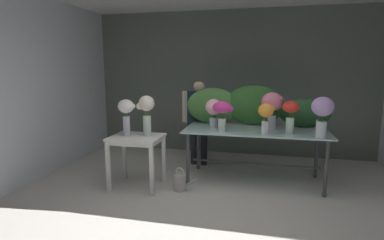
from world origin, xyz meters
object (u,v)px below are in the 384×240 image
(vase_magenta_dahlias, at_px, (222,111))
(vase_white_roses_tall, at_px, (126,112))
(vase_cream_lisianthus_tall, at_px, (146,111))
(vase_blush_freesia, at_px, (214,110))
(side_table_white, at_px, (137,143))
(vase_rosy_carnations, at_px, (272,105))
(florist, at_px, (199,113))
(vase_fuchsia_anemones, at_px, (321,112))
(watering_can, at_px, (180,182))
(vase_scarlet_peonies, at_px, (290,113))
(display_table_glass, at_px, (255,137))
(vase_lilac_hydrangea, at_px, (322,112))
(vase_sunset_lilies, at_px, (266,115))

(vase_magenta_dahlias, xyz_separation_m, vase_white_roses_tall, (-1.34, -0.38, -0.01))
(vase_cream_lisianthus_tall, bearing_deg, vase_blush_freesia, 31.13)
(side_table_white, height_order, vase_rosy_carnations, vase_rosy_carnations)
(florist, height_order, vase_blush_freesia, florist)
(vase_rosy_carnations, bearing_deg, side_table_white, -160.97)
(side_table_white, height_order, vase_cream_lisianthus_tall, vase_cream_lisianthus_tall)
(vase_rosy_carnations, distance_m, vase_fuchsia_anemones, 0.68)
(vase_blush_freesia, relative_size, vase_magenta_dahlias, 1.03)
(side_table_white, bearing_deg, watering_can, 0.11)
(vase_scarlet_peonies, xyz_separation_m, vase_white_roses_tall, (-2.30, -0.41, -0.00))
(display_table_glass, relative_size, vase_blush_freesia, 4.69)
(vase_blush_freesia, xyz_separation_m, watering_can, (-0.38, -0.60, -0.97))
(vase_rosy_carnations, height_order, watering_can, vase_rosy_carnations)
(vase_blush_freesia, relative_size, vase_white_roses_tall, 0.85)
(florist, bearing_deg, vase_lilac_hydrangea, -28.31)
(vase_lilac_hydrangea, xyz_separation_m, vase_blush_freesia, (-1.50, 0.36, -0.07))
(vase_scarlet_peonies, xyz_separation_m, vase_sunset_lilies, (-0.33, -0.13, -0.01))
(vase_sunset_lilies, relative_size, vase_cream_lisianthus_tall, 0.75)
(vase_blush_freesia, bearing_deg, display_table_glass, 1.44)
(vase_blush_freesia, xyz_separation_m, vase_white_roses_tall, (-1.18, -0.60, 0.01))
(side_table_white, distance_m, vase_sunset_lilies, 1.89)
(florist, xyz_separation_m, vase_sunset_lilies, (1.15, -0.97, 0.16))
(vase_sunset_lilies, xyz_separation_m, vase_cream_lisianthus_tall, (-1.68, -0.22, 0.03))
(vase_white_roses_tall, bearing_deg, florist, 56.97)
(vase_scarlet_peonies, height_order, vase_cream_lisianthus_tall, vase_cream_lisianthus_tall)
(vase_blush_freesia, bearing_deg, vase_cream_lisianthus_tall, -148.87)
(vase_lilac_hydrangea, xyz_separation_m, vase_white_roses_tall, (-2.68, -0.24, -0.05))
(vase_fuchsia_anemones, bearing_deg, vase_magenta_dahlias, -171.12)
(florist, bearing_deg, display_table_glass, -32.10)
(side_table_white, relative_size, vase_magenta_dahlias, 1.74)
(side_table_white, distance_m, vase_blush_freesia, 1.27)
(side_table_white, xyz_separation_m, watering_can, (0.65, 0.00, -0.54))
(display_table_glass, bearing_deg, watering_can, -149.00)
(vase_blush_freesia, relative_size, vase_scarlet_peonies, 0.97)
(side_table_white, height_order, vase_sunset_lilies, vase_sunset_lilies)
(vase_rosy_carnations, bearing_deg, florist, 154.52)
(display_table_glass, relative_size, vase_lilac_hydrangea, 3.87)
(vase_rosy_carnations, bearing_deg, vase_magenta_dahlias, -158.32)
(vase_sunset_lilies, distance_m, vase_white_roses_tall, 1.98)
(vase_rosy_carnations, distance_m, vase_sunset_lilies, 0.40)
(vase_rosy_carnations, bearing_deg, watering_can, -152.41)
(vase_blush_freesia, distance_m, vase_sunset_lilies, 0.84)
(vase_rosy_carnations, height_order, vase_scarlet_peonies, vase_rosy_carnations)
(display_table_glass, xyz_separation_m, side_table_white, (-1.67, -0.62, -0.05))
(vase_blush_freesia, xyz_separation_m, vase_fuchsia_anemones, (1.55, -0.01, 0.02))
(vase_sunset_lilies, bearing_deg, vase_blush_freesia, 157.81)
(display_table_glass, distance_m, vase_fuchsia_anemones, 1.00)
(vase_blush_freesia, relative_size, watering_can, 1.29)
(florist, height_order, vase_cream_lisianthus_tall, florist)
(vase_rosy_carnations, distance_m, watering_can, 1.77)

